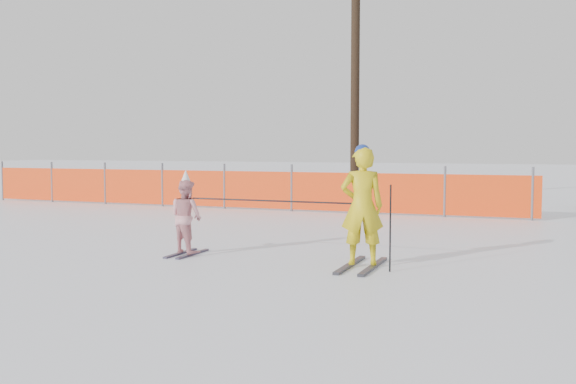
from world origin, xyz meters
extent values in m
plane|color=white|center=(0.00, 0.00, 0.00)|extent=(120.00, 120.00, 0.00)
cube|color=black|center=(1.18, -0.09, 0.02)|extent=(0.09, 1.42, 0.04)
cube|color=black|center=(1.52, -0.09, 0.02)|extent=(0.09, 1.42, 0.04)
imported|color=yellow|center=(1.35, -0.09, 0.87)|extent=(0.71, 0.59, 1.66)
sphere|color=navy|center=(1.35, -0.09, 1.64)|extent=(0.22, 0.22, 0.22)
cube|color=black|center=(-1.63, -0.06, 0.01)|extent=(0.09, 0.95, 0.03)
cube|color=black|center=(-1.41, -0.06, 0.01)|extent=(0.09, 0.95, 0.03)
imported|color=pink|center=(-1.52, -0.06, 0.61)|extent=(0.68, 0.61, 1.16)
cone|color=white|center=(-1.52, -0.06, 1.23)|extent=(0.19, 0.19, 0.24)
cylinder|color=black|center=(1.80, -0.29, 0.60)|extent=(0.02, 0.02, 1.20)
cylinder|color=black|center=(-0.08, -0.07, 0.90)|extent=(2.62, 0.05, 0.02)
cylinder|color=#595960|center=(-12.43, 7.02, 0.62)|extent=(0.06, 0.06, 1.25)
cylinder|color=#595960|center=(-10.43, 7.02, 0.62)|extent=(0.06, 0.06, 1.25)
cylinder|color=#595960|center=(-8.43, 7.02, 0.62)|extent=(0.06, 0.06, 1.25)
cylinder|color=#595960|center=(-6.43, 7.02, 0.62)|extent=(0.06, 0.06, 1.25)
cylinder|color=#595960|center=(-4.43, 7.02, 0.62)|extent=(0.06, 0.06, 1.25)
cylinder|color=#595960|center=(-2.43, 7.02, 0.62)|extent=(0.06, 0.06, 1.25)
cylinder|color=#595960|center=(-0.43, 7.02, 0.62)|extent=(0.06, 0.06, 1.25)
cylinder|color=#595960|center=(1.57, 7.02, 0.62)|extent=(0.06, 0.06, 1.25)
cylinder|color=#595960|center=(3.57, 7.02, 0.62)|extent=(0.06, 0.06, 1.25)
cube|color=#FF400D|center=(-4.33, 7.02, 0.55)|extent=(16.21, 0.03, 1.00)
cylinder|color=black|center=(-1.72, 10.71, 3.24)|extent=(0.28, 0.28, 6.48)
camera|label=1|loc=(3.65, -8.89, 1.70)|focal=40.00mm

